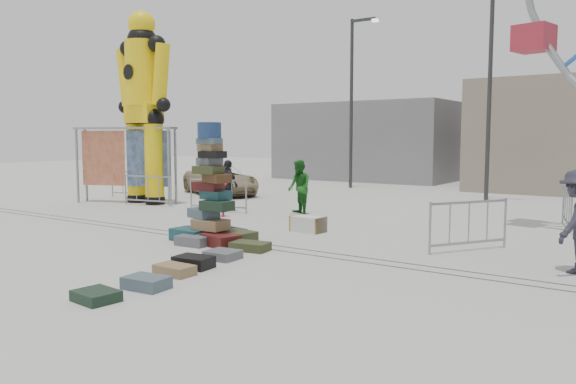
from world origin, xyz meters
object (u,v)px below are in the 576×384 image
Objects in this scene: barricade_dummy_b at (148,190)px; barricade_dummy_c at (218,195)px; suitcase_tower at (212,209)px; steamer_trunk at (308,224)px; pedestrian_green at (299,187)px; pedestrian_red at (219,191)px; lamp_post_right at (492,83)px; barricade_wheel_back at (567,208)px; barricade_dummy_a at (133,184)px; banner_scaffold at (125,146)px; parked_suv at (220,180)px; lamp_post_left at (353,94)px; pedestrian_black at (228,185)px; barricade_wheel_front at (469,225)px; crash_test_dummy at (143,100)px.

barricade_dummy_b and barricade_dummy_c have the same top height.
suitcase_tower is 2.73m from steamer_trunk.
pedestrian_green is at bearing 130.84° from steamer_trunk.
pedestrian_red is at bearing 135.01° from suitcase_tower.
lamp_post_right is 4.00× the size of barricade_wheel_back.
pedestrian_red is (3.97, -0.67, 0.25)m from barricade_dummy_b.
pedestrian_green reaches higher than barricade_dummy_a.
parked_suv is at bearing 59.99° from banner_scaffold.
banner_scaffold is 5.39m from pedestrian_red.
pedestrian_black is (0.72, -9.96, -3.64)m from lamp_post_left.
barricade_dummy_b is 1.00× the size of barricade_dummy_c.
barricade_wheel_front is 8.88m from pedestrian_black.
pedestrian_green reaches higher than barricade_dummy_c.
barricade_dummy_c is (-4.49, 1.57, 0.35)m from steamer_trunk.
banner_scaffold is 2.51m from barricade_dummy_a.
barricade_dummy_b is 5.81m from pedestrian_green.
barricade_dummy_b is 1.19× the size of pedestrian_black.
barricade_wheel_front is (4.14, -0.11, 0.35)m from steamer_trunk.
banner_scaffold reaches higher than parked_suv.
pedestrian_black is 5.42m from parked_suv.
pedestrian_red reaches higher than barricade_wheel_back.
barricade_wheel_front is (11.88, -1.57, 0.00)m from barricade_dummy_b.
banner_scaffold reaches higher than pedestrian_black.
parked_suv is (-3.78, 4.34, 0.08)m from barricade_dummy_c.
lamp_post_right reaches higher than steamer_trunk.
lamp_post_left is 10.48m from pedestrian_green.
barricade_wheel_front is at bearing -28.28° from barricade_dummy_a.
barricade_dummy_a reaches higher than steamer_trunk.
steamer_trunk is 0.54× the size of pedestrian_red.
barricade_wheel_back is 1.26× the size of pedestrian_red.
pedestrian_green is at bearing 10.37° from barricade_dummy_c.
pedestrian_black is 0.37× the size of parked_suv.
parked_suv is (0.68, 4.40, -1.48)m from banner_scaffold.
lamp_post_right is at bearing 38.92° from barricade_dummy_c.
lamp_post_left reaches higher than barricade_wheel_front.
lamp_post_right is 1.77× the size of parked_suv.
barricade_dummy_b is 3.33m from pedestrian_black.
pedestrian_black reaches higher than barricade_wheel_back.
pedestrian_green reaches higher than barricade_wheel_back.
pedestrian_black reaches higher than barricade_wheel_front.
pedestrian_black is at bearing -128.30° from lamp_post_right.
parked_suv is at bearing 39.22° from barricade_dummy_a.
crash_test_dummy reaches higher than barricade_dummy_c.
barricade_dummy_a is at bearing 131.78° from pedestrian_red.
steamer_trunk is 0.43× the size of barricade_dummy_a.
barricade_dummy_c is at bearing -86.18° from lamp_post_left.
pedestrian_green is (-0.99, 5.13, 0.09)m from suitcase_tower.
suitcase_tower reaches higher than barricade_wheel_front.
lamp_post_right reaches higher than barricade_dummy_a.
barricade_wheel_front is (12.52, -2.03, -3.23)m from crash_test_dummy.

